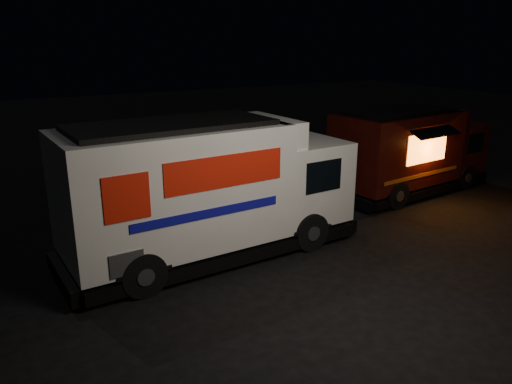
# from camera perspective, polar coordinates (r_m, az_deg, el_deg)

# --- Properties ---
(ground) EXTENTS (80.00, 80.00, 0.00)m
(ground) POSITION_cam_1_polar(r_m,az_deg,el_deg) (12.52, 1.75, -8.06)
(ground) COLOR black
(ground) RESTS_ON ground
(white_truck) EXTENTS (7.84, 3.01, 3.50)m
(white_truck) POSITION_cam_1_polar(r_m,az_deg,el_deg) (12.49, -4.96, 0.43)
(white_truck) COLOR white
(white_truck) RESTS_ON ground
(red_truck) EXTENTS (6.66, 2.96, 3.01)m
(red_truck) POSITION_cam_1_polar(r_m,az_deg,el_deg) (18.65, 17.34, 4.58)
(red_truck) COLOR #3C0E0B
(red_truck) RESTS_ON ground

